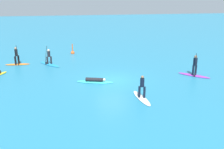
{
  "coord_description": "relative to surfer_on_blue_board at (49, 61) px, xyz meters",
  "views": [
    {
      "loc": [
        -3.36,
        -21.4,
        7.51
      ],
      "look_at": [
        0.0,
        0.0,
        0.5
      ],
      "focal_mm": 42.47,
      "sensor_mm": 36.0,
      "label": 1
    }
  ],
  "objects": [
    {
      "name": "surfer_on_teal_board",
      "position": [
        4.17,
        -6.23,
        -0.22
      ],
      "size": [
        3.2,
        1.54,
        0.4
      ],
      "rotation": [
        0.0,
        0.0,
        6.02
      ],
      "color": "#33C6CC",
      "rests_on": "ground_plane"
    },
    {
      "name": "surfer_on_orange_board",
      "position": [
        -3.29,
        0.47,
        0.19
      ],
      "size": [
        2.5,
        0.73,
        2.14
      ],
      "rotation": [
        0.0,
        0.0,
        6.25
      ],
      "color": "orange",
      "rests_on": "ground_plane"
    },
    {
      "name": "ground_plane",
      "position": [
        5.69,
        -5.86,
        -0.36
      ],
      "size": [
        120.0,
        120.0,
        0.0
      ],
      "primitive_type": "plane",
      "color": "teal",
      "rests_on": "ground"
    },
    {
      "name": "marker_buoy",
      "position": [
        2.47,
        4.53,
        -0.18
      ],
      "size": [
        0.46,
        0.46,
        1.31
      ],
      "color": "#E55119",
      "rests_on": "ground_plane"
    },
    {
      "name": "surfer_on_white_board",
      "position": [
        7.16,
        -10.25,
        0.05
      ],
      "size": [
        0.92,
        2.92,
        1.75
      ],
      "rotation": [
        0.0,
        0.0,
        4.84
      ],
      "color": "white",
      "rests_on": "ground_plane"
    },
    {
      "name": "surfer_on_blue_board",
      "position": [
        0.0,
        0.0,
        0.0
      ],
      "size": [
        2.53,
        2.91,
        1.99
      ],
      "rotation": [
        0.0,
        0.0,
        2.25
      ],
      "color": "#1E8CD1",
      "rests_on": "ground_plane"
    },
    {
      "name": "surfer_on_purple_board",
      "position": [
        13.23,
        -5.87,
        0.23
      ],
      "size": [
        2.55,
        2.43,
        2.21
      ],
      "rotation": [
        0.0,
        0.0,
        5.53
      ],
      "color": "purple",
      "rests_on": "ground_plane"
    }
  ]
}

